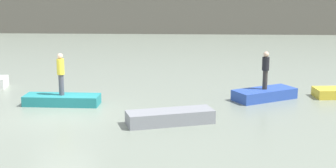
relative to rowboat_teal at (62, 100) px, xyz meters
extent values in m
plane|color=gray|center=(0.44, -1.62, -0.22)|extent=(120.00, 120.00, 0.00)
cube|color=#666056|center=(0.44, 27.67, 1.66)|extent=(80.00, 1.20, 3.75)
cube|color=teal|center=(0.00, 0.00, 0.00)|extent=(3.27, 1.11, 0.43)
cube|color=gray|center=(4.81, -2.59, 0.04)|extent=(3.45, 2.00, 0.51)
cube|color=#2B4CAD|center=(8.92, 1.37, 0.02)|extent=(3.08, 2.47, 0.48)
cylinder|color=#38332D|center=(8.92, 1.37, 0.69)|extent=(0.22, 0.22, 0.86)
cylinder|color=black|center=(8.92, 1.37, 1.43)|extent=(0.32, 0.32, 0.60)
sphere|color=beige|center=(8.92, 1.37, 1.85)|extent=(0.25, 0.25, 0.25)
cylinder|color=#4C4C56|center=(0.00, 0.00, 0.67)|extent=(0.22, 0.22, 0.91)
cylinder|color=yellow|center=(0.00, 0.00, 1.46)|extent=(0.32, 0.32, 0.67)
sphere|color=beige|center=(0.00, 0.00, 1.92)|extent=(0.24, 0.24, 0.24)
camera|label=1|loc=(5.56, -20.57, 5.24)|focal=52.87mm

